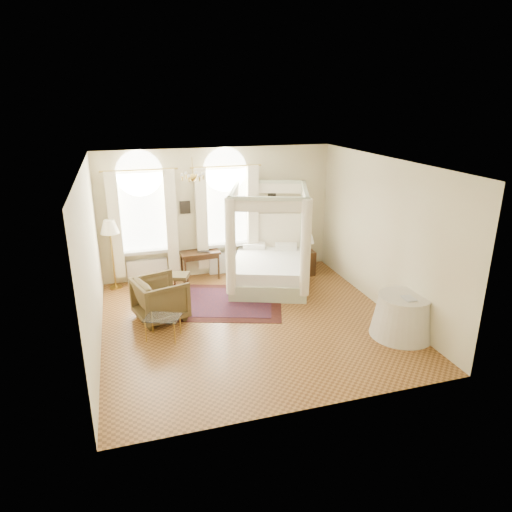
{
  "coord_description": "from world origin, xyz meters",
  "views": [
    {
      "loc": [
        -2.38,
        -8.28,
        4.46
      ],
      "look_at": [
        0.24,
        0.4,
        1.3
      ],
      "focal_mm": 32.0,
      "sensor_mm": 36.0,
      "label": 1
    }
  ],
  "objects_px": {
    "canopy_bed": "(269,264)",
    "stool": "(179,277)",
    "nightstand": "(305,263)",
    "armchair": "(161,299)",
    "floor_lamp": "(110,230)",
    "side_table": "(403,316)",
    "writing_desk": "(200,255)",
    "coffee_table": "(163,319)"
  },
  "relations": [
    {
      "from": "canopy_bed",
      "to": "stool",
      "type": "relative_size",
      "value": 4.82
    },
    {
      "from": "stool",
      "to": "canopy_bed",
      "type": "bearing_deg",
      "value": -2.42
    },
    {
      "from": "nightstand",
      "to": "armchair",
      "type": "xyz_separation_m",
      "value": [
        -3.91,
        -1.5,
        0.13
      ]
    },
    {
      "from": "nightstand",
      "to": "armchair",
      "type": "relative_size",
      "value": 0.66
    },
    {
      "from": "stool",
      "to": "floor_lamp",
      "type": "bearing_deg",
      "value": 150.81
    },
    {
      "from": "canopy_bed",
      "to": "nightstand",
      "type": "height_order",
      "value": "canopy_bed"
    },
    {
      "from": "side_table",
      "to": "canopy_bed",
      "type": "bearing_deg",
      "value": 118.25
    },
    {
      "from": "nightstand",
      "to": "side_table",
      "type": "height_order",
      "value": "side_table"
    },
    {
      "from": "canopy_bed",
      "to": "writing_desk",
      "type": "bearing_deg",
      "value": 149.59
    },
    {
      "from": "armchair",
      "to": "floor_lamp",
      "type": "bearing_deg",
      "value": 8.01
    },
    {
      "from": "coffee_table",
      "to": "stool",
      "type": "bearing_deg",
      "value": 73.69
    },
    {
      "from": "canopy_bed",
      "to": "coffee_table",
      "type": "relative_size",
      "value": 3.45
    },
    {
      "from": "canopy_bed",
      "to": "side_table",
      "type": "distance_m",
      "value": 3.62
    },
    {
      "from": "side_table",
      "to": "coffee_table",
      "type": "bearing_deg",
      "value": 164.83
    },
    {
      "from": "coffee_table",
      "to": "floor_lamp",
      "type": "distance_m",
      "value": 3.19
    },
    {
      "from": "canopy_bed",
      "to": "armchair",
      "type": "height_order",
      "value": "canopy_bed"
    },
    {
      "from": "floor_lamp",
      "to": "canopy_bed",
      "type": "bearing_deg",
      "value": -13.97
    },
    {
      "from": "armchair",
      "to": "nightstand",
      "type": "bearing_deg",
      "value": -85.69
    },
    {
      "from": "nightstand",
      "to": "stool",
      "type": "distance_m",
      "value": 3.37
    },
    {
      "from": "nightstand",
      "to": "stool",
      "type": "bearing_deg",
      "value": -174.69
    },
    {
      "from": "writing_desk",
      "to": "stool",
      "type": "bearing_deg",
      "value": -128.26
    },
    {
      "from": "stool",
      "to": "floor_lamp",
      "type": "height_order",
      "value": "floor_lamp"
    },
    {
      "from": "nightstand",
      "to": "armchair",
      "type": "height_order",
      "value": "armchair"
    },
    {
      "from": "writing_desk",
      "to": "armchair",
      "type": "height_order",
      "value": "armchair"
    },
    {
      "from": "nightstand",
      "to": "side_table",
      "type": "xyz_separation_m",
      "value": [
        0.57,
        -3.59,
        0.08
      ]
    },
    {
      "from": "coffee_table",
      "to": "side_table",
      "type": "bearing_deg",
      "value": -15.17
    },
    {
      "from": "stool",
      "to": "coffee_table",
      "type": "distance_m",
      "value": 2.14
    },
    {
      "from": "canopy_bed",
      "to": "armchair",
      "type": "xyz_separation_m",
      "value": [
        -2.77,
        -1.09,
        -0.1
      ]
    },
    {
      "from": "armchair",
      "to": "side_table",
      "type": "relative_size",
      "value": 0.81
    },
    {
      "from": "stool",
      "to": "coffee_table",
      "type": "bearing_deg",
      "value": -106.31
    },
    {
      "from": "canopy_bed",
      "to": "armchair",
      "type": "bearing_deg",
      "value": -158.44
    },
    {
      "from": "canopy_bed",
      "to": "stool",
      "type": "height_order",
      "value": "canopy_bed"
    },
    {
      "from": "writing_desk",
      "to": "armchair",
      "type": "xyz_separation_m",
      "value": [
        -1.2,
        -2.01,
        -0.18
      ]
    },
    {
      "from": "canopy_bed",
      "to": "floor_lamp",
      "type": "distance_m",
      "value": 3.91
    },
    {
      "from": "nightstand",
      "to": "coffee_table",
      "type": "xyz_separation_m",
      "value": [
        -3.96,
        -2.36,
        0.08
      ]
    },
    {
      "from": "writing_desk",
      "to": "side_table",
      "type": "xyz_separation_m",
      "value": [
        3.27,
        -4.1,
        -0.22
      ]
    },
    {
      "from": "coffee_table",
      "to": "side_table",
      "type": "height_order",
      "value": "side_table"
    },
    {
      "from": "stool",
      "to": "coffee_table",
      "type": "xyz_separation_m",
      "value": [
        -0.6,
        -2.05,
        -0.01
      ]
    },
    {
      "from": "writing_desk",
      "to": "side_table",
      "type": "bearing_deg",
      "value": -51.39
    },
    {
      "from": "stool",
      "to": "armchair",
      "type": "xyz_separation_m",
      "value": [
        -0.55,
        -1.19,
        0.04
      ]
    },
    {
      "from": "floor_lamp",
      "to": "armchair",
      "type": "bearing_deg",
      "value": -65.33
    },
    {
      "from": "armchair",
      "to": "coffee_table",
      "type": "distance_m",
      "value": 0.87
    }
  ]
}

